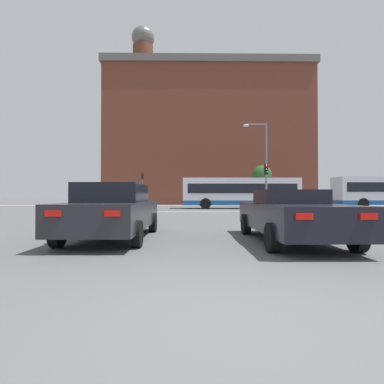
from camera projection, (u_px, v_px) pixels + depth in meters
name	position (u px, v px, depth m)	size (l,w,h in m)	color
ground_plane	(224.00, 324.00, 2.82)	(400.00, 400.00, 0.00)	#545456
stop_line_strip	(193.00, 212.00, 22.88)	(9.76, 0.30, 0.01)	silver
far_pavement	(191.00, 205.00, 38.13)	(70.84, 2.50, 0.01)	gray
brick_civic_building	(206.00, 137.00, 47.18)	(30.31, 13.09, 28.01)	brown
car_saloon_left	(114.00, 211.00, 8.48)	(2.09, 4.93, 1.55)	#232328
car_roadster_right	(291.00, 215.00, 7.89)	(2.06, 4.91, 1.37)	black
bus_crossing_lead	(240.00, 192.00, 28.85)	(11.08, 2.64, 2.90)	silver
traffic_light_far_left	(143.00, 183.00, 37.17)	(0.26, 0.31, 4.12)	slate
traffic_light_near_right	(266.00, 179.00, 23.78)	(0.26, 0.31, 3.71)	slate
street_lamp_junction	(262.00, 157.00, 26.37)	(2.12, 0.36, 7.68)	slate
pedestrian_waiting	(126.00, 197.00, 37.46)	(0.45, 0.33, 1.81)	black
tree_by_building	(260.00, 176.00, 42.17)	(3.74, 3.74, 5.98)	#4C3823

